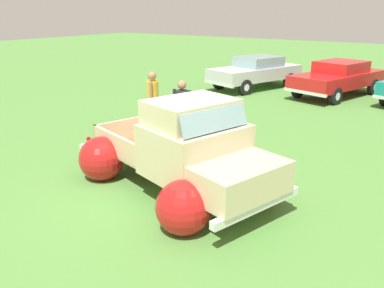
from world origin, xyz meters
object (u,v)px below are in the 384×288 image
Objects in this scene: vintage_pickup_truck at (186,157)px; lane_cone_0 at (211,141)px; show_car_0 at (256,71)px; show_car_1 at (338,77)px; spectator_1 at (182,109)px; spectator_0 at (153,99)px.

vintage_pickup_truck reaches higher than lane_cone_0.
show_car_1 is (3.56, 0.40, 0.00)m from show_car_0.
spectator_1 reaches higher than show_car_0.
show_car_1 is 8.96m from spectator_1.
spectator_1 is (-1.77, 2.30, 0.25)m from vintage_pickup_truck.
show_car_1 is 7.79× the size of lane_cone_0.
show_car_1 reaches higher than lane_cone_0.
spectator_0 reaches higher than show_car_1.
vintage_pickup_truck is 2.83× the size of spectator_1.
spectator_1 is at bearing 5.32° from show_car_1.
spectator_1 is (-1.52, -8.83, 0.22)m from show_car_1.
show_car_0 is 8.68m from spectator_1.
vintage_pickup_truck is 7.88× the size of lane_cone_0.
show_car_0 is at bearing 109.17° from lane_cone_0.
spectator_0 is (-3.04, 2.61, 0.29)m from vintage_pickup_truck.
spectator_0 reaches higher than show_car_0.
show_car_0 is (-3.81, 10.73, 0.03)m from vintage_pickup_truck.
show_car_0 is 2.64× the size of spectator_0.
spectator_0 is (-2.78, -8.52, 0.27)m from show_car_1.
lane_cone_0 is (0.90, -0.01, -0.69)m from spectator_1.
spectator_1 is at bearing 143.34° from vintage_pickup_truck.
show_car_1 is at bearing 114.00° from show_car_0.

